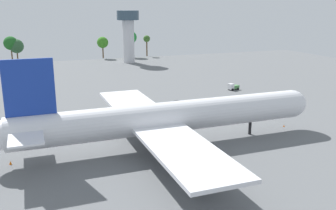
{
  "coord_description": "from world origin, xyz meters",
  "views": [
    {
      "loc": [
        -27.27,
        -71.48,
        29.47
      ],
      "look_at": [
        0.0,
        0.0,
        9.13
      ],
      "focal_mm": 39.97,
      "sensor_mm": 36.0,
      "label": 1
    }
  ],
  "objects_px": {
    "control_tower": "(128,30)",
    "fuel_truck": "(180,105)",
    "safety_cone_nose": "(284,126)",
    "safety_cone_tail": "(10,163)",
    "catering_truck": "(233,87)",
    "cargo_airplane": "(167,118)",
    "cargo_loader": "(32,115)",
    "pushback_tractor": "(240,102)"
  },
  "relations": [
    {
      "from": "cargo_airplane",
      "to": "control_tower",
      "type": "distance_m",
      "value": 125.56
    },
    {
      "from": "cargo_airplane",
      "to": "cargo_loader",
      "type": "distance_m",
      "value": 41.8
    },
    {
      "from": "pushback_tractor",
      "to": "safety_cone_tail",
      "type": "xyz_separation_m",
      "value": [
        -64.49,
        -22.26,
        -0.74
      ]
    },
    {
      "from": "pushback_tractor",
      "to": "cargo_loader",
      "type": "bearing_deg",
      "value": 172.28
    },
    {
      "from": "fuel_truck",
      "to": "control_tower",
      "type": "relative_size",
      "value": 0.17
    },
    {
      "from": "cargo_loader",
      "to": "control_tower",
      "type": "bearing_deg",
      "value": 60.48
    },
    {
      "from": "pushback_tractor",
      "to": "control_tower",
      "type": "distance_m",
      "value": 100.71
    },
    {
      "from": "control_tower",
      "to": "cargo_airplane",
      "type": "bearing_deg",
      "value": -101.39
    },
    {
      "from": "catering_truck",
      "to": "safety_cone_tail",
      "type": "bearing_deg",
      "value": -150.14
    },
    {
      "from": "cargo_airplane",
      "to": "pushback_tractor",
      "type": "distance_m",
      "value": 40.81
    },
    {
      "from": "catering_truck",
      "to": "fuel_truck",
      "type": "relative_size",
      "value": 0.94
    },
    {
      "from": "cargo_loader",
      "to": "catering_truck",
      "type": "relative_size",
      "value": 1.28
    },
    {
      "from": "catering_truck",
      "to": "cargo_loader",
      "type": "bearing_deg",
      "value": -170.17
    },
    {
      "from": "safety_cone_tail",
      "to": "control_tower",
      "type": "height_order",
      "value": "control_tower"
    },
    {
      "from": "cargo_loader",
      "to": "safety_cone_tail",
      "type": "relative_size",
      "value": 7.55
    },
    {
      "from": "catering_truck",
      "to": "safety_cone_tail",
      "type": "distance_m",
      "value": 84.97
    },
    {
      "from": "fuel_truck",
      "to": "control_tower",
      "type": "bearing_deg",
      "value": 83.94
    },
    {
      "from": "fuel_truck",
      "to": "safety_cone_tail",
      "type": "relative_size",
      "value": 6.28
    },
    {
      "from": "cargo_loader",
      "to": "control_tower",
      "type": "height_order",
      "value": "control_tower"
    },
    {
      "from": "cargo_loader",
      "to": "safety_cone_tail",
      "type": "xyz_separation_m",
      "value": [
        -4.75,
        -30.36,
        -0.74
      ]
    },
    {
      "from": "fuel_truck",
      "to": "safety_cone_nose",
      "type": "height_order",
      "value": "fuel_truck"
    },
    {
      "from": "cargo_loader",
      "to": "pushback_tractor",
      "type": "bearing_deg",
      "value": -7.72
    },
    {
      "from": "catering_truck",
      "to": "control_tower",
      "type": "distance_m",
      "value": 82.5
    },
    {
      "from": "cargo_loader",
      "to": "safety_cone_nose",
      "type": "relative_size",
      "value": 9.98
    },
    {
      "from": "cargo_airplane",
      "to": "fuel_truck",
      "type": "xyz_separation_m",
      "value": [
        14.62,
        27.64,
        -5.34
      ]
    },
    {
      "from": "catering_truck",
      "to": "pushback_tractor",
      "type": "relative_size",
      "value": 1.06
    },
    {
      "from": "fuel_truck",
      "to": "safety_cone_tail",
      "type": "xyz_separation_m",
      "value": [
        -46.19,
        -26.37,
        -0.6
      ]
    },
    {
      "from": "cargo_loader",
      "to": "safety_cone_tail",
      "type": "height_order",
      "value": "cargo_loader"
    },
    {
      "from": "safety_cone_nose",
      "to": "fuel_truck",
      "type": "bearing_deg",
      "value": 124.09
    },
    {
      "from": "cargo_airplane",
      "to": "pushback_tractor",
      "type": "relative_size",
      "value": 16.92
    },
    {
      "from": "catering_truck",
      "to": "control_tower",
      "type": "bearing_deg",
      "value": 102.42
    },
    {
      "from": "fuel_truck",
      "to": "safety_cone_tail",
      "type": "distance_m",
      "value": 53.19
    },
    {
      "from": "cargo_airplane",
      "to": "fuel_truck",
      "type": "bearing_deg",
      "value": 62.12
    },
    {
      "from": "cargo_airplane",
      "to": "safety_cone_tail",
      "type": "distance_m",
      "value": 32.14
    },
    {
      "from": "pushback_tractor",
      "to": "safety_cone_nose",
      "type": "bearing_deg",
      "value": -91.92
    },
    {
      "from": "cargo_airplane",
      "to": "safety_cone_tail",
      "type": "relative_size",
      "value": 94.78
    },
    {
      "from": "catering_truck",
      "to": "safety_cone_nose",
      "type": "bearing_deg",
      "value": -103.33
    },
    {
      "from": "catering_truck",
      "to": "safety_cone_nose",
      "type": "xyz_separation_m",
      "value": [
        -9.93,
        -41.9,
        -0.88
      ]
    },
    {
      "from": "catering_truck",
      "to": "safety_cone_tail",
      "type": "height_order",
      "value": "catering_truck"
    },
    {
      "from": "safety_cone_tail",
      "to": "safety_cone_nose",
      "type": "bearing_deg",
      "value": 0.37
    },
    {
      "from": "safety_cone_nose",
      "to": "safety_cone_tail",
      "type": "relative_size",
      "value": 0.76
    },
    {
      "from": "control_tower",
      "to": "fuel_truck",
      "type": "bearing_deg",
      "value": -96.06
    }
  ]
}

